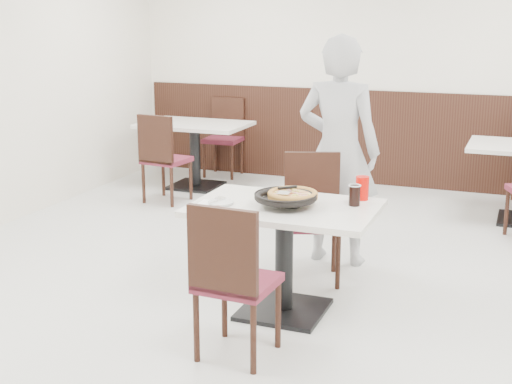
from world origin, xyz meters
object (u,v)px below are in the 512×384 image
(red_cup, at_px, (362,188))
(bg_table_left, at_px, (195,155))
(main_table, at_px, (284,259))
(side_plate, at_px, (221,203))
(pizza, at_px, (293,197))
(bg_chair_left_far, at_px, (223,138))
(cola_glass, at_px, (354,196))
(diner_person, at_px, (339,151))
(pizza_pan, at_px, (286,200))
(chair_far, at_px, (313,220))
(chair_near, at_px, (238,279))
(bg_chair_left_near, at_px, (167,158))

(red_cup, distance_m, bg_table_left, 3.73)
(main_table, distance_m, side_plate, 0.57)
(pizza, height_order, bg_chair_left_far, bg_chair_left_far)
(cola_glass, height_order, bg_chair_left_far, bg_chair_left_far)
(diner_person, bearing_deg, cola_glass, 112.15)
(side_plate, bearing_deg, red_cup, 27.85)
(bg_table_left, distance_m, bg_chair_left_far, 0.67)
(pizza, xyz_separation_m, bg_table_left, (-2.17, 2.99, -0.44))
(cola_glass, distance_m, bg_chair_left_far, 4.31)
(cola_glass, relative_size, bg_table_left, 0.11)
(pizza_pan, bearing_deg, chair_far, 91.29)
(chair_far, distance_m, side_plate, 0.91)
(diner_person, height_order, bg_chair_left_far, diner_person)
(chair_far, bearing_deg, bg_chair_left_far, -75.49)
(chair_far, height_order, pizza, chair_far)
(side_plate, height_order, red_cup, red_cup)
(red_cup, bearing_deg, pizza, -141.23)
(main_table, relative_size, red_cup, 7.50)
(cola_glass, relative_size, red_cup, 0.81)
(pizza_pan, xyz_separation_m, red_cup, (0.42, 0.36, 0.04))
(chair_far, height_order, cola_glass, chair_far)
(main_table, xyz_separation_m, bg_chair_left_far, (-2.06, 3.66, 0.10))
(chair_near, distance_m, chair_far, 1.32)
(pizza_pan, bearing_deg, side_plate, -168.22)
(pizza, relative_size, diner_person, 0.18)
(chair_far, xyz_separation_m, side_plate, (-0.40, -0.76, 0.28))
(main_table, distance_m, pizza, 0.44)
(pizza, bearing_deg, bg_chair_left_near, 133.28)
(bg_table_left, xyz_separation_m, bg_chair_left_far, (0.06, 0.66, 0.10))
(bg_table_left, bearing_deg, chair_near, -60.71)
(side_plate, bearing_deg, bg_table_left, 118.76)
(chair_far, relative_size, cola_glass, 7.31)
(pizza_pan, bearing_deg, main_table, 117.49)
(diner_person, bearing_deg, chair_near, 88.22)
(pizza, height_order, bg_table_left, pizza)
(main_table, distance_m, pizza_pan, 0.42)
(main_table, height_order, side_plate, side_plate)
(side_plate, bearing_deg, chair_far, 62.11)
(pizza_pan, bearing_deg, bg_table_left, 125.10)
(pizza, bearing_deg, chair_far, 94.40)
(cola_glass, relative_size, bg_chair_left_near, 0.14)
(main_table, relative_size, pizza, 3.68)
(main_table, height_order, red_cup, red_cup)
(main_table, relative_size, bg_chair_left_far, 1.26)
(chair_far, distance_m, bg_table_left, 3.17)
(main_table, distance_m, cola_glass, 0.63)
(main_table, bearing_deg, chair_near, -94.23)
(side_plate, relative_size, bg_table_left, 0.14)
(side_plate, relative_size, red_cup, 1.04)
(diner_person, bearing_deg, main_table, 88.70)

